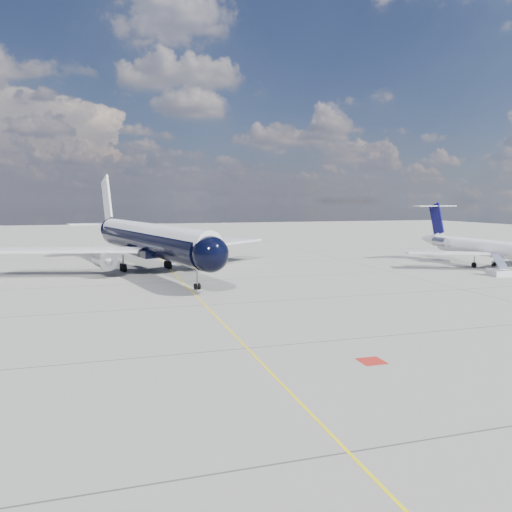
% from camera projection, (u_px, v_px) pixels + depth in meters
% --- Properties ---
extents(ground, '(320.00, 320.00, 0.00)m').
position_uv_depth(ground, '(177.00, 276.00, 67.73)').
color(ground, gray).
rests_on(ground, ground).
extents(taxiway_centerline, '(0.16, 160.00, 0.01)m').
position_uv_depth(taxiway_centerline, '(182.00, 282.00, 62.97)').
color(taxiway_centerline, yellow).
rests_on(taxiway_centerline, ground).
extents(red_marking, '(1.60, 1.60, 0.01)m').
position_uv_depth(red_marking, '(372.00, 361.00, 31.66)').
color(red_marking, maroon).
rests_on(red_marking, ground).
extents(main_airliner, '(41.39, 51.13, 14.93)m').
position_uv_depth(main_airliner, '(146.00, 239.00, 72.95)').
color(main_airliner, black).
rests_on(main_airliner, ground).
extents(regional_jet, '(25.45, 29.18, 9.90)m').
position_uv_depth(regional_jet, '(480.00, 246.00, 77.45)').
color(regional_jet, silver).
rests_on(regional_jet, ground).
extents(boarding_stair, '(2.81, 3.23, 3.10)m').
position_uv_depth(boarding_stair, '(499.00, 272.00, 67.82)').
color(boarding_stair, silver).
rests_on(boarding_stair, ground).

